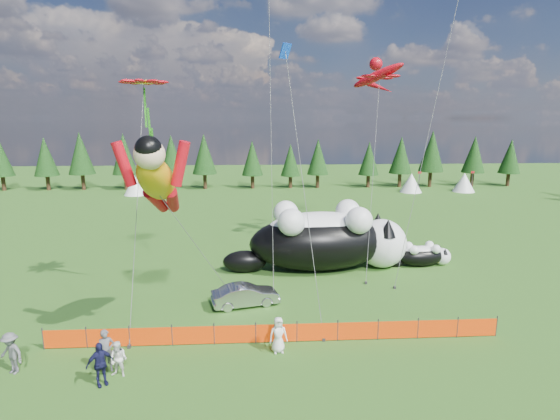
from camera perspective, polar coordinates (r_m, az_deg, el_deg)
name	(u,v)px	position (r m, az deg, el deg)	size (l,w,h in m)	color
ground	(274,315)	(24.87, -0.82, -13.59)	(160.00, 160.00, 0.00)	#103D0B
safety_fence	(276,333)	(21.97, -0.48, -15.77)	(22.06, 0.06, 1.10)	#262626
tree_line	(261,163)	(67.77, -2.49, 6.20)	(90.00, 4.00, 8.00)	black
festival_tents	(337,183)	(64.24, 7.47, 3.46)	(50.00, 3.20, 2.80)	white
cat_large	(327,238)	(31.47, 6.16, -3.69)	(13.33, 5.22, 4.81)	black
cat_small	(424,255)	(34.08, 18.25, -5.59)	(4.76, 1.94, 1.72)	black
car	(245,295)	(25.87, -4.54, -11.03)	(1.36, 3.89, 1.28)	#B7B7BC
spectator_a	(106,351)	(20.99, -21.76, -16.71)	(0.69, 0.45, 1.90)	#545458
spectator_b	(118,359)	(20.51, -20.35, -17.82)	(0.76, 0.45, 1.57)	white
spectator_c	(100,364)	(20.13, -22.47, -18.11)	(1.10, 0.56, 1.87)	#15153A
spectator_d	(11,353)	(22.60, -31.69, -15.63)	(1.20, 0.62, 1.86)	#545458
spectator_e	(278,335)	(21.04, -0.23, -15.99)	(0.84, 0.55, 1.72)	white
superhero_kite	(157,179)	(20.42, -15.81, 3.88)	(5.31, 8.32, 11.39)	orange
gecko_kite	(378,76)	(37.44, 12.66, 16.75)	(7.01, 12.58, 16.88)	#B80916
flower_kite	(144,85)	(25.82, -17.37, 15.29)	(3.49, 7.58, 13.75)	#B80916
diamond_kite_b	(457,5)	(34.03, 22.12, 23.53)	(5.42, 5.37, 20.56)	#0C907C
diamond_kite_c	(287,63)	(23.14, 0.91, 18.66)	(2.23, 4.10, 14.93)	blue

